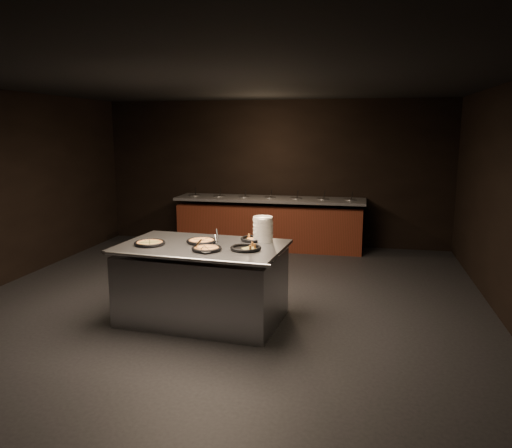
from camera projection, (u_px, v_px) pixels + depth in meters
The scene contains 11 objects.
room at pixel (218, 200), 6.24m from camera, with size 7.02×8.02×2.92m.
salad_bar at pixel (269, 226), 9.85m from camera, with size 3.70×0.83×1.18m.
serving_counter at pixel (203, 284), 6.12m from camera, with size 2.06×1.42×0.95m.
plate_stack at pixel (263, 229), 6.18m from camera, with size 0.24×0.24×0.31m, color white.
pan_veggie_whole at pixel (150, 243), 6.03m from camera, with size 0.38×0.38×0.04m.
pan_cheese_whole at pixel (202, 241), 6.14m from camera, with size 0.37×0.37×0.04m.
pan_cheese_slices_a at pixel (254, 239), 6.26m from camera, with size 0.34×0.34×0.04m.
pan_cheese_slices_b at pixel (207, 249), 5.75m from camera, with size 0.35×0.35×0.04m.
pan_veggie_slices at pixel (246, 248), 5.78m from camera, with size 0.36×0.36×0.04m.
server_left at pixel (216, 237), 6.11m from camera, with size 0.21×0.31×0.17m.
server_right at pixel (200, 246), 5.67m from camera, with size 0.25×0.24×0.15m.
Camera 1 is at (1.77, -5.95, 2.31)m, focal length 35.00 mm.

